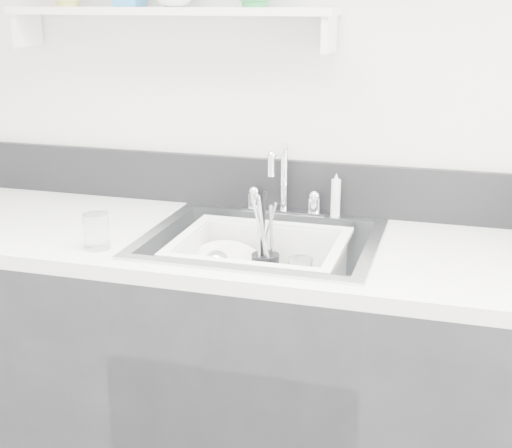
% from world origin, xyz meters
% --- Properties ---
extents(counter_run, '(3.20, 0.62, 0.92)m').
position_xyz_m(counter_run, '(0.00, 1.19, 0.46)').
color(counter_run, black).
rests_on(counter_run, ground).
extents(backsplash, '(3.20, 0.02, 0.16)m').
position_xyz_m(backsplash, '(0.00, 1.49, 1.00)').
color(backsplash, black).
rests_on(backsplash, counter_run).
extents(sink, '(0.64, 0.52, 0.20)m').
position_xyz_m(sink, '(0.00, 1.19, 0.83)').
color(sink, silver).
rests_on(sink, counter_run).
extents(faucet, '(0.26, 0.18, 0.23)m').
position_xyz_m(faucet, '(0.00, 1.44, 0.98)').
color(faucet, silver).
rests_on(faucet, counter_run).
extents(side_sprayer, '(0.03, 0.03, 0.14)m').
position_xyz_m(side_sprayer, '(0.16, 1.44, 0.99)').
color(side_sprayer, white).
rests_on(side_sprayer, counter_run).
extents(wall_shelf, '(1.00, 0.16, 0.12)m').
position_xyz_m(wall_shelf, '(-0.35, 1.42, 1.51)').
color(wall_shelf, silver).
rests_on(wall_shelf, room_shell).
extents(wash_tub, '(0.50, 0.43, 0.18)m').
position_xyz_m(wash_tub, '(0.00, 1.16, 0.84)').
color(wash_tub, white).
rests_on(wash_tub, sink).
extents(plate_stack, '(0.27, 0.26, 0.11)m').
position_xyz_m(plate_stack, '(-0.09, 1.19, 0.80)').
color(plate_stack, white).
rests_on(plate_stack, wash_tub).
extents(utensil_cup, '(0.08, 0.08, 0.27)m').
position_xyz_m(utensil_cup, '(0.00, 1.22, 0.83)').
color(utensil_cup, black).
rests_on(utensil_cup, wash_tub).
extents(ladle, '(0.31, 0.24, 0.09)m').
position_xyz_m(ladle, '(-0.07, 1.17, 0.81)').
color(ladle, silver).
rests_on(ladle, wash_tub).
extents(tumbler_in_tub, '(0.07, 0.07, 0.10)m').
position_xyz_m(tumbler_in_tub, '(0.11, 1.21, 0.82)').
color(tumbler_in_tub, white).
rests_on(tumbler_in_tub, wash_tub).
extents(tumbler_counter, '(0.07, 0.07, 0.10)m').
position_xyz_m(tumbler_counter, '(-0.40, 1.00, 0.97)').
color(tumbler_counter, white).
rests_on(tumbler_counter, counter_run).
extents(bowl_small, '(0.12, 0.12, 0.03)m').
position_xyz_m(bowl_small, '(0.08, 1.10, 0.78)').
color(bowl_small, white).
rests_on(bowl_small, wash_tub).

